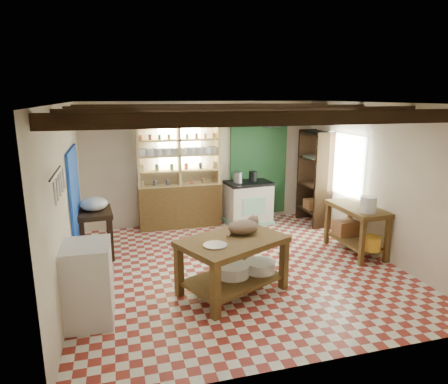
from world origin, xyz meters
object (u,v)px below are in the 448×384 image
object	(u,v)px
work_table	(232,266)
stove	(248,203)
white_cabinet	(88,283)
right_counter	(356,230)
cat	(243,227)
prep_table	(96,233)

from	to	relation	value
work_table	stove	bearing A→B (deg)	42.17
stove	white_cabinet	distance (m)	4.46
stove	right_counter	xyz separation A→B (m)	(1.27, -2.10, -0.04)
cat	right_counter	bearing A→B (deg)	-18.58
cat	white_cabinet	bearing A→B (deg)	155.76
stove	work_table	bearing A→B (deg)	-117.63
white_cabinet	right_counter	distance (m)	4.53
work_table	right_counter	world-z (taller)	right_counter
stove	white_cabinet	world-z (taller)	white_cabinet
stove	right_counter	size ratio (longest dim) A/B	0.80
prep_table	right_counter	world-z (taller)	right_counter
white_cabinet	right_counter	bearing A→B (deg)	15.96
work_table	stove	size ratio (longest dim) A/B	1.48
work_table	stove	distance (m)	3.18
white_cabinet	right_counter	size ratio (longest dim) A/B	0.85
white_cabinet	cat	world-z (taller)	same
prep_table	stove	bearing A→B (deg)	14.06
white_cabinet	stove	bearing A→B (deg)	47.63
work_table	prep_table	world-z (taller)	prep_table
white_cabinet	cat	bearing A→B (deg)	12.97
work_table	white_cabinet	bearing A→B (deg)	162.46
work_table	cat	xyz separation A→B (m)	(0.21, 0.15, 0.50)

